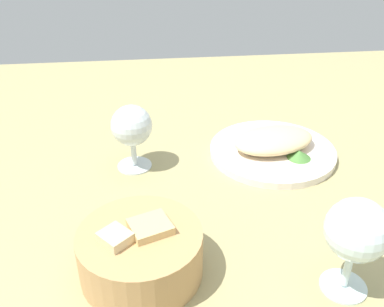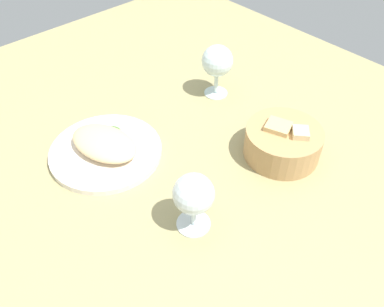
# 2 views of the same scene
# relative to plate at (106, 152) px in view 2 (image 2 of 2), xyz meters

# --- Properties ---
(ground_plane) EXTENTS (1.40, 1.40, 0.02)m
(ground_plane) POSITION_rel_plate_xyz_m (0.09, 0.09, -0.02)
(ground_plane) COLOR tan
(plate) EXTENTS (0.24, 0.24, 0.01)m
(plate) POSITION_rel_plate_xyz_m (0.00, 0.00, 0.00)
(plate) COLOR white
(plate) RESTS_ON ground_plane
(omelette) EXTENTS (0.18, 0.13, 0.04)m
(omelette) POSITION_rel_plate_xyz_m (0.00, 0.00, 0.03)
(omelette) COLOR beige
(omelette) RESTS_ON plate
(lettuce_garnish) EXTENTS (0.04, 0.04, 0.02)m
(lettuce_garnish) POSITION_rel_plate_xyz_m (-0.04, 0.04, 0.01)
(lettuce_garnish) COLOR #498038
(lettuce_garnish) RESTS_ON plate
(bread_basket) EXTENTS (0.16, 0.16, 0.08)m
(bread_basket) POSITION_rel_plate_xyz_m (0.26, 0.28, 0.03)
(bread_basket) COLOR tan
(bread_basket) RESTS_ON ground_plane
(wine_glass_near) EXTENTS (0.07, 0.07, 0.12)m
(wine_glass_near) POSITION_rel_plate_xyz_m (0.27, 0.01, 0.07)
(wine_glass_near) COLOR silver
(wine_glass_near) RESTS_ON ground_plane
(wine_glass_far) EXTENTS (0.08, 0.08, 0.14)m
(wine_glass_far) POSITION_rel_plate_xyz_m (0.00, 0.34, 0.08)
(wine_glass_far) COLOR silver
(wine_glass_far) RESTS_ON ground_plane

